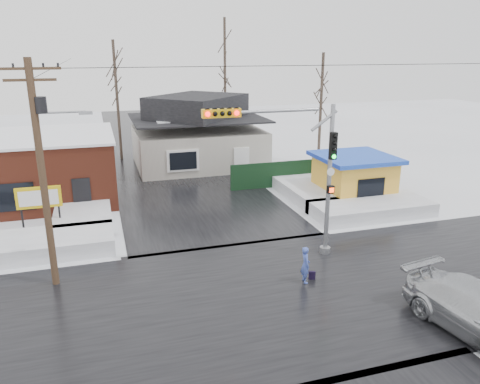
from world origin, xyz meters
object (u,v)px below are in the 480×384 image
object	(u,v)px
traffic_signal	(298,162)
marquee_sign	(39,199)
kiosk	(354,177)
utility_pole	(43,163)
pedestrian	(305,265)

from	to	relation	value
traffic_signal	marquee_sign	size ratio (longest dim) A/B	2.75
kiosk	marquee_sign	bearing A→B (deg)	-178.45
utility_pole	pedestrian	distance (m)	11.09
traffic_signal	kiosk	bearing A→B (deg)	44.84
utility_pole	pedestrian	size ratio (longest dim) A/B	5.77
utility_pole	pedestrian	world-z (taller)	utility_pole
utility_pole	marquee_sign	distance (m)	6.87
pedestrian	kiosk	bearing A→B (deg)	-31.62
marquee_sign	pedestrian	xyz separation A→B (m)	(10.86, -8.88, -1.14)
utility_pole	marquee_sign	size ratio (longest dim) A/B	3.53
utility_pole	pedestrian	bearing A→B (deg)	-16.45
traffic_signal	pedestrian	bearing A→B (deg)	-103.61
utility_pole	kiosk	xyz separation A→B (m)	(17.43, 6.49, -3.65)
kiosk	pedestrian	distance (m)	12.12
traffic_signal	marquee_sign	xyz separation A→B (m)	(-11.43, 6.53, -2.62)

